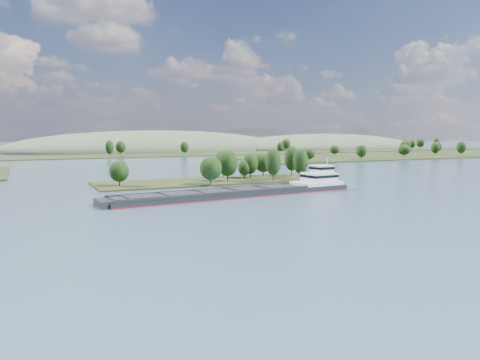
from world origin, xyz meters
TOP-DOWN VIEW (x-y plane):
  - ground at (0.00, 120.00)m, footprint 1800.00×1800.00m
  - tree_island at (5.83, 178.70)m, footprint 100.00×33.05m
  - right_bank at (231.76, 299.74)m, footprint 320.00×90.00m
  - back_shoreline at (7.74, 399.83)m, footprint 900.00×60.00m
  - hill_east at (260.00, 470.00)m, footprint 260.00×140.00m
  - hill_west at (60.00, 500.00)m, footprint 320.00×160.00m
  - cargo_barge at (-5.57, 137.64)m, footprint 88.50×19.48m

SIDE VIEW (x-z plane):
  - ground at x=0.00m, z-range 0.00..0.00m
  - hill_east at x=260.00m, z-range -18.00..18.00m
  - hill_west at x=60.00m, z-range -22.00..22.00m
  - back_shoreline at x=7.74m, z-range -6.58..8.00m
  - right_bank at x=231.76m, z-range -6.76..8.56m
  - cargo_barge at x=-5.57m, z-range -4.44..7.44m
  - tree_island at x=5.83m, z-range -3.04..11.71m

